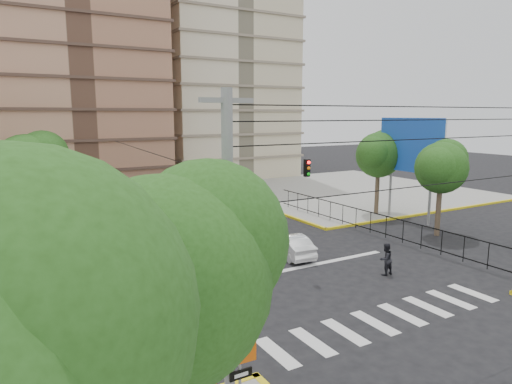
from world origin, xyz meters
TOP-DOWN VIEW (x-y plane):
  - ground at (0.00, 0.00)m, footprint 160.00×160.00m
  - sidewalk_ne at (20.00, 20.00)m, footprint 26.00×26.00m
  - crosswalk_stripes at (0.00, -6.00)m, footprint 12.00×2.40m
  - stop_line at (0.00, 1.20)m, footprint 13.00×0.40m
  - park_fence at (9.00, 4.50)m, footprint 0.10×22.50m
  - billboard at (14.45, 6.00)m, footprint 0.36×6.20m
  - tree_sw_near at (-10.90, -9.99)m, footprint 5.63×4.60m
  - tree_park_a at (13.08, 2.01)m, footprint 4.41×3.60m
  - tree_park_c at (14.09, 9.01)m, footprint 4.65×3.80m
  - tree_tudor at (-11.90, 16.01)m, footprint 5.39×4.40m
  - traffic_light_nw at (-7.80, 7.80)m, footprint 0.28×0.22m
  - traffic_light_hanging at (0.00, -2.04)m, footprint 18.00×9.12m
  - utility_pole_sw at (-9.00, -9.00)m, footprint 1.40×0.28m
  - district_sign at (-8.80, -9.24)m, footprint 0.90×0.12m
  - van_right_lane at (1.77, 9.83)m, footprint 2.22×4.96m
  - van_left_lane at (-3.29, 19.80)m, footprint 2.61×5.79m
  - car_silver_front_left at (-2.70, 4.09)m, footprint 1.92×4.20m
  - car_white_front_right at (1.19, 3.24)m, footprint 1.91×4.35m
  - car_grey_mid_left at (-2.52, 9.01)m, footprint 2.85×5.01m
  - car_silver_rear_left at (-1.83, 14.37)m, footprint 2.24×5.05m
  - car_darkgrey_mid_right at (2.60, 15.95)m, footprint 1.95×4.53m
  - car_white_rear_right at (2.31, 20.57)m, footprint 1.70×3.89m
  - pedestrian_sw_corner at (-8.82, -7.50)m, footprint 0.78×0.76m
  - pedestrian_crosswalk at (3.82, -2.04)m, footprint 0.88×0.71m

SIDE VIEW (x-z plane):
  - ground at x=0.00m, z-range 0.00..0.00m
  - park_fence at x=9.00m, z-range -0.83..0.83m
  - crosswalk_stripes at x=0.00m, z-range 0.00..0.01m
  - stop_line at x=0.00m, z-range 0.00..0.01m
  - sidewalk_ne at x=20.00m, z-range 0.00..0.15m
  - car_white_rear_right at x=2.31m, z-range 0.00..1.24m
  - car_grey_mid_left at x=-2.52m, z-range 0.00..1.32m
  - car_white_front_right at x=1.19m, z-range 0.00..1.39m
  - car_silver_front_left at x=-2.70m, z-range 0.00..1.40m
  - car_silver_rear_left at x=-1.83m, z-range 0.00..1.44m
  - car_darkgrey_mid_right at x=2.60m, z-range 0.00..1.53m
  - pedestrian_crosswalk at x=3.82m, z-range 0.00..1.74m
  - pedestrian_sw_corner at x=-8.82m, z-range 0.15..1.96m
  - van_right_lane at x=1.77m, z-range -0.03..2.15m
  - van_left_lane at x=-3.29m, z-range -0.03..2.51m
  - district_sign at x=-8.80m, z-range 0.85..4.05m
  - traffic_light_nw at x=-7.80m, z-range 0.91..5.31m
  - utility_pole_sw at x=-9.00m, z-range 0.27..9.27m
  - tree_park_a at x=13.08m, z-range 1.60..8.42m
  - tree_tudor at x=-11.90m, z-range 1.50..8.93m
  - tree_sw_near at x=-10.90m, z-range 1.48..9.06m
  - tree_park_c at x=14.09m, z-range 1.71..8.96m
  - traffic_light_hanging at x=0.00m, z-range 5.44..6.36m
  - billboard at x=14.45m, z-range 1.95..10.05m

